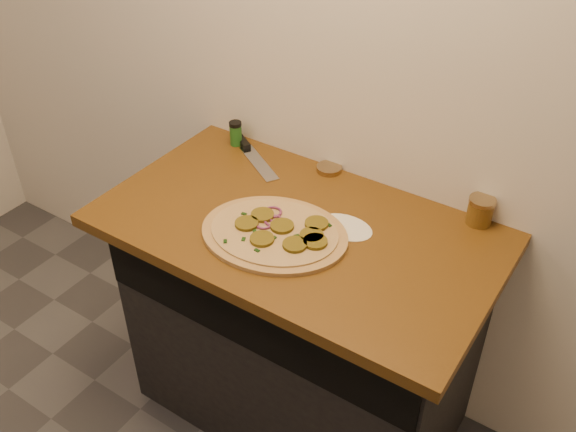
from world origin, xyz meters
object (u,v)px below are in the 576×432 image
Objects in this scene: pizza at (275,233)px; chefs_knife at (249,150)px; salsa_jar at (480,211)px; spice_shaker at (236,133)px.

chefs_knife is at bearing 135.54° from pizza.
salsa_jar is at bearing 39.46° from pizza.
chefs_knife is 0.08m from spice_shaker.
salsa_jar is (0.47, 0.39, 0.03)m from pizza.
spice_shaker reaches higher than chefs_knife.
pizza is at bearing -140.54° from salsa_jar.
salsa_jar is (0.81, 0.05, 0.04)m from chefs_knife.
pizza is 1.57× the size of chefs_knife.
salsa_jar is at bearing 3.40° from chefs_knife.
chefs_knife is at bearing -176.60° from salsa_jar.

